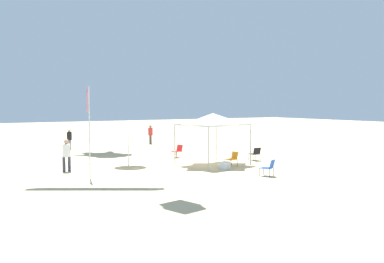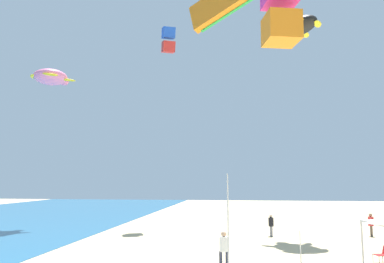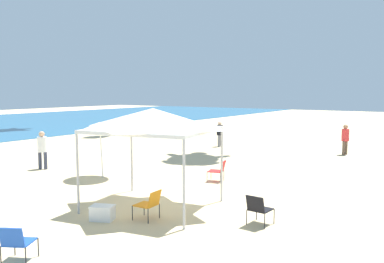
# 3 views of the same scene
# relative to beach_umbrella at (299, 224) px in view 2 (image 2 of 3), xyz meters

# --- Properties ---
(beach_umbrella) EXTENTS (1.77, 1.76, 2.28)m
(beach_umbrella) POSITION_rel_beach_umbrella_xyz_m (0.00, 0.00, 0.00)
(beach_umbrella) COLOR silver
(beach_umbrella) RESTS_ON ground
(folding_chair_near_cooler) EXTENTS (0.65, 0.73, 0.82)m
(folding_chair_near_cooler) POSITION_rel_beach_umbrella_xyz_m (2.00, -4.26, -1.58)
(folding_chair_near_cooler) COLOR black
(folding_chair_near_cooler) RESTS_ON ground
(banner_flag) EXTENTS (0.36, 0.06, 4.31)m
(banner_flag) POSITION_rel_beach_umbrella_xyz_m (-2.98, 3.17, 0.52)
(banner_flag) COLOR silver
(banner_flag) RESTS_ON ground
(person_kite_handler) EXTENTS (0.40, 0.44, 1.68)m
(person_kite_handler) POSITION_rel_beach_umbrella_xyz_m (-0.12, 3.48, -1.07)
(person_kite_handler) COLOR #33384C
(person_kite_handler) RESTS_ON ground
(person_near_umbrella) EXTENTS (0.42, 0.37, 1.57)m
(person_near_umbrella) POSITION_rel_beach_umbrella_xyz_m (10.46, 0.49, -1.14)
(person_near_umbrella) COLOR slate
(person_near_umbrella) RESTS_ON ground
(person_beachcomber) EXTENTS (0.43, 0.39, 1.65)m
(person_beachcomber) POSITION_rel_beach_umbrella_xyz_m (11.37, -6.77, -1.09)
(person_beachcomber) COLOR brown
(person_beachcomber) RESTS_ON ground
(kite_turtle_black) EXTENTS (4.41, 4.29, 1.81)m
(kite_turtle_black) POSITION_rel_beach_umbrella_xyz_m (11.09, -2.01, 14.02)
(kite_turtle_black) COLOR black
(kite_box_magenta) EXTENTS (1.23, 1.24, 2.17)m
(kite_box_magenta) POSITION_rel_beach_umbrella_xyz_m (-6.64, 1.30, 7.35)
(kite_box_magenta) COLOR #E02D9E
(kite_turtle_pink) EXTENTS (4.21, 3.81, 1.58)m
(kite_turtle_pink) POSITION_rel_beach_umbrella_xyz_m (13.49, 19.74, 11.37)
(kite_turtle_pink) COLOR pink
(kite_box_blue) EXTENTS (1.65, 1.54, 2.60)m
(kite_box_blue) POSITION_rel_beach_umbrella_xyz_m (15.52, 9.23, 15.21)
(kite_box_blue) COLOR blue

